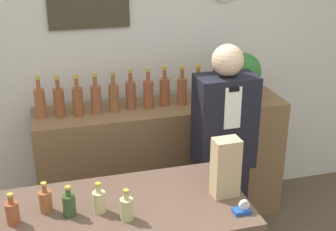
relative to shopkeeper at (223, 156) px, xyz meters
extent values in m
cube|color=silver|center=(-0.47, 0.84, 0.55)|extent=(5.20, 0.06, 2.70)
cube|color=brown|center=(-0.30, 0.55, -0.30)|extent=(1.97, 0.46, 1.00)
cube|color=brown|center=(-0.82, -0.61, 0.10)|extent=(1.34, 0.70, 0.04)
cube|color=black|center=(0.00, 0.00, -0.43)|extent=(0.31, 0.24, 0.74)
cube|color=black|center=(0.00, 0.00, 0.27)|extent=(0.40, 0.24, 0.65)
cube|color=white|center=(0.00, -0.12, 0.41)|extent=(0.11, 0.01, 0.28)
cube|color=black|center=(0.00, -0.13, 0.54)|extent=(0.07, 0.01, 0.03)
sphere|color=#DBB293|center=(0.00, 0.00, 0.70)|extent=(0.21, 0.21, 0.21)
cylinder|color=#4C3D2D|center=(0.35, 0.51, 0.26)|extent=(0.17, 0.17, 0.12)
sphere|color=#2D6B2D|center=(0.35, 0.51, 0.44)|extent=(0.29, 0.29, 0.29)
cube|color=tan|center=(-0.25, -0.64, 0.29)|extent=(0.15, 0.11, 0.34)
cube|color=#1E4799|center=(-0.23, -0.83, 0.13)|extent=(0.09, 0.06, 0.02)
cylinder|color=silver|center=(-0.22, -0.83, 0.16)|extent=(0.06, 0.02, 0.06)
cylinder|color=brown|center=(-1.37, -0.61, 0.18)|extent=(0.07, 0.07, 0.12)
cylinder|color=brown|center=(-1.37, -0.61, 0.25)|extent=(0.03, 0.03, 0.04)
cylinder|color=#B29933|center=(-1.37, -0.61, 0.28)|extent=(0.03, 0.03, 0.01)
cylinder|color=brown|center=(-1.21, -0.54, 0.18)|extent=(0.07, 0.07, 0.12)
cylinder|color=brown|center=(-1.21, -0.54, 0.25)|extent=(0.03, 0.03, 0.04)
cylinder|color=#B29933|center=(-1.21, -0.54, 0.28)|extent=(0.03, 0.03, 0.01)
cylinder|color=#314924|center=(-1.09, -0.61, 0.18)|extent=(0.07, 0.07, 0.12)
cylinder|color=#314924|center=(-1.09, -0.61, 0.25)|extent=(0.03, 0.03, 0.04)
cylinder|color=#B29933|center=(-1.09, -0.61, 0.28)|extent=(0.03, 0.03, 0.01)
cylinder|color=tan|center=(-0.94, -0.62, 0.18)|extent=(0.07, 0.07, 0.12)
cylinder|color=tan|center=(-0.94, -0.62, 0.25)|extent=(0.03, 0.03, 0.04)
cylinder|color=#B29933|center=(-0.94, -0.62, 0.28)|extent=(0.03, 0.03, 0.01)
cylinder|color=tan|center=(-0.82, -0.73, 0.18)|extent=(0.07, 0.07, 0.12)
cylinder|color=tan|center=(-0.82, -0.73, 0.25)|extent=(0.03, 0.03, 0.04)
cylinder|color=#B29933|center=(-0.82, -0.73, 0.28)|extent=(0.03, 0.03, 0.01)
cylinder|color=brown|center=(-1.20, 0.57, 0.31)|extent=(0.08, 0.08, 0.21)
cylinder|color=brown|center=(-1.20, 0.57, 0.45)|extent=(0.03, 0.03, 0.07)
cylinder|color=#B29933|center=(-1.20, 0.57, 0.50)|extent=(0.03, 0.03, 0.02)
cylinder|color=brown|center=(-1.07, 0.55, 0.31)|extent=(0.08, 0.08, 0.21)
cylinder|color=brown|center=(-1.07, 0.55, 0.45)|extent=(0.03, 0.03, 0.07)
cylinder|color=#B29933|center=(-1.07, 0.55, 0.50)|extent=(0.03, 0.03, 0.02)
cylinder|color=brown|center=(-0.93, 0.53, 0.31)|extent=(0.08, 0.08, 0.21)
cylinder|color=brown|center=(-0.93, 0.53, 0.45)|extent=(0.03, 0.03, 0.07)
cylinder|color=#B29933|center=(-0.93, 0.53, 0.50)|extent=(0.03, 0.03, 0.02)
cylinder|color=brown|center=(-0.80, 0.54, 0.31)|extent=(0.08, 0.08, 0.21)
cylinder|color=brown|center=(-0.80, 0.54, 0.45)|extent=(0.03, 0.03, 0.07)
cylinder|color=#B29933|center=(-0.80, 0.54, 0.50)|extent=(0.03, 0.03, 0.02)
cylinder|color=brown|center=(-0.67, 0.55, 0.31)|extent=(0.08, 0.08, 0.21)
cylinder|color=brown|center=(-0.67, 0.55, 0.45)|extent=(0.03, 0.03, 0.07)
cylinder|color=#B29933|center=(-0.67, 0.55, 0.50)|extent=(0.03, 0.03, 0.02)
cylinder|color=brown|center=(-0.54, 0.56, 0.31)|extent=(0.08, 0.08, 0.21)
cylinder|color=brown|center=(-0.54, 0.56, 0.45)|extent=(0.03, 0.03, 0.07)
cylinder|color=#B29933|center=(-0.54, 0.56, 0.50)|extent=(0.03, 0.03, 0.02)
cylinder|color=brown|center=(-0.40, 0.55, 0.31)|extent=(0.08, 0.08, 0.21)
cylinder|color=brown|center=(-0.40, 0.55, 0.45)|extent=(0.03, 0.03, 0.07)
cylinder|color=#B29933|center=(-0.40, 0.55, 0.50)|extent=(0.03, 0.03, 0.02)
cylinder|color=brown|center=(-0.27, 0.57, 0.31)|extent=(0.08, 0.08, 0.21)
cylinder|color=brown|center=(-0.27, 0.57, 0.45)|extent=(0.03, 0.03, 0.07)
cylinder|color=#B29933|center=(-0.27, 0.57, 0.50)|extent=(0.03, 0.03, 0.02)
cylinder|color=brown|center=(-0.14, 0.55, 0.31)|extent=(0.08, 0.08, 0.21)
cylinder|color=brown|center=(-0.14, 0.55, 0.45)|extent=(0.03, 0.03, 0.07)
cylinder|color=#B29933|center=(-0.14, 0.55, 0.50)|extent=(0.03, 0.03, 0.02)
cylinder|color=brown|center=(0.00, 0.55, 0.31)|extent=(0.08, 0.08, 0.21)
cylinder|color=brown|center=(0.00, 0.55, 0.45)|extent=(0.03, 0.03, 0.07)
cylinder|color=#B29933|center=(0.00, 0.55, 0.50)|extent=(0.03, 0.03, 0.02)
cylinder|color=brown|center=(0.13, 0.55, 0.31)|extent=(0.08, 0.08, 0.21)
cylinder|color=brown|center=(0.13, 0.55, 0.45)|extent=(0.03, 0.03, 0.07)
cylinder|color=#B29933|center=(0.13, 0.55, 0.50)|extent=(0.03, 0.03, 0.02)
camera|label=1|loc=(-1.15, -2.71, 1.51)|focal=50.00mm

